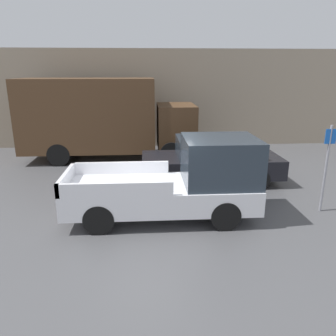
% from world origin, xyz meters
% --- Properties ---
extents(ground_plane, '(60.00, 60.00, 0.00)m').
position_xyz_m(ground_plane, '(0.00, 0.00, 0.00)').
color(ground_plane, '#4C4C4F').
extents(building_wall, '(28.00, 0.15, 4.88)m').
position_xyz_m(building_wall, '(0.00, 9.00, 2.44)').
color(building_wall, gray).
rests_on(building_wall, ground).
extents(pickup_truck, '(5.02, 1.94, 2.17)m').
position_xyz_m(pickup_truck, '(0.86, 0.13, 0.99)').
color(pickup_truck, silver).
rests_on(pickup_truck, ground).
extents(car, '(4.83, 1.97, 1.61)m').
position_xyz_m(car, '(2.24, 2.95, 0.81)').
color(car, black).
rests_on(car, ground).
extents(delivery_truck, '(7.51, 2.55, 3.52)m').
position_xyz_m(delivery_truck, '(-1.97, 6.53, 1.87)').
color(delivery_truck, '#4C331E').
rests_on(delivery_truck, ground).
extents(parking_sign, '(0.30, 0.07, 2.46)m').
position_xyz_m(parking_sign, '(4.84, 0.21, 1.38)').
color(parking_sign, gray).
rests_on(parking_sign, ground).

